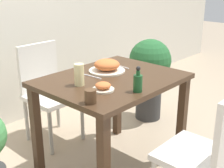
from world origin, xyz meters
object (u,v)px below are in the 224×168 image
(food_plate, at_px, (107,66))
(drink_cup, at_px, (90,96))
(side_plate, at_px, (103,87))
(potted_plant_right, at_px, (150,70))
(chair_far, at_px, (47,87))
(sauce_bottle, at_px, (138,82))
(chair_near, at_px, (210,150))
(juice_glass, at_px, (79,75))

(food_plate, height_order, drink_cup, food_plate)
(side_plate, relative_size, potted_plant_right, 0.17)
(chair_far, xyz_separation_m, drink_cup, (-0.40, -0.99, 0.30))
(food_plate, relative_size, potted_plant_right, 0.33)
(food_plate, distance_m, side_plate, 0.41)
(sauce_bottle, height_order, potted_plant_right, sauce_bottle)
(side_plate, bearing_deg, sauce_bottle, -53.02)
(chair_near, height_order, drink_cup, chair_near)
(chair_far, distance_m, sauce_bottle, 1.13)
(chair_near, height_order, food_plate, chair_near)
(sauce_bottle, distance_m, potted_plant_right, 1.26)
(chair_far, bearing_deg, side_plate, -102.61)
(side_plate, xyz_separation_m, potted_plant_right, (1.17, 0.47, -0.25))
(juice_glass, height_order, sauce_bottle, sauce_bottle)
(juice_glass, relative_size, potted_plant_right, 0.17)
(side_plate, bearing_deg, drink_cup, -155.58)
(side_plate, bearing_deg, chair_far, 77.39)
(chair_near, relative_size, food_plate, 3.16)
(drink_cup, bearing_deg, chair_near, -55.23)
(potted_plant_right, bearing_deg, sauce_bottle, -148.06)
(chair_near, height_order, side_plate, chair_near)
(food_plate, xyz_separation_m, side_plate, (-0.32, -0.27, -0.02))
(chair_near, xyz_separation_m, food_plate, (0.12, 0.93, 0.30))
(chair_far, bearing_deg, potted_plant_right, -24.10)
(chair_near, distance_m, drink_cup, 0.76)
(chair_far, bearing_deg, juice_glass, -108.35)
(drink_cup, xyz_separation_m, sauce_bottle, (0.33, -0.09, 0.02))
(chair_near, relative_size, drink_cup, 10.64)
(side_plate, xyz_separation_m, sauce_bottle, (0.13, -0.18, 0.04))
(drink_cup, height_order, sauce_bottle, sauce_bottle)
(food_plate, bearing_deg, side_plate, -140.11)
(sauce_bottle, bearing_deg, drink_cup, 165.17)
(juice_glass, bearing_deg, food_plate, 12.42)
(juice_glass, bearing_deg, chair_far, 71.65)
(potted_plant_right, bearing_deg, juice_glass, -166.85)
(drink_cup, xyz_separation_m, potted_plant_right, (1.37, 0.56, -0.27))
(side_plate, height_order, sauce_bottle, sauce_bottle)
(juice_glass, xyz_separation_m, potted_plant_right, (1.21, 0.28, -0.30))
(drink_cup, bearing_deg, food_plate, 34.57)
(side_plate, relative_size, juice_glass, 0.98)
(chair_near, height_order, chair_far, same)
(chair_far, relative_size, food_plate, 3.16)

